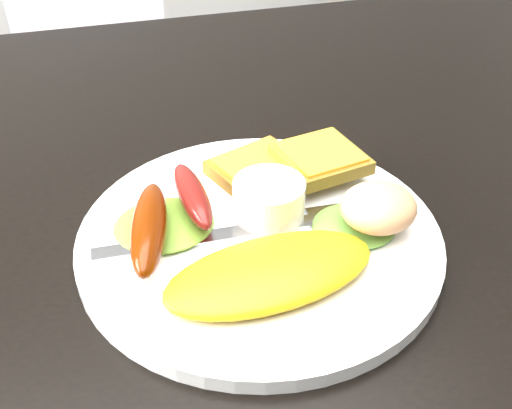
% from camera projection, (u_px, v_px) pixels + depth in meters
% --- Properties ---
extents(dining_table, '(1.20, 0.80, 0.04)m').
position_uv_depth(dining_table, '(290.00, 158.00, 0.63)').
color(dining_table, black).
rests_on(dining_table, ground).
extents(dining_chair, '(0.45, 0.45, 0.05)m').
position_uv_depth(dining_chair, '(96.00, 61.00, 1.52)').
color(dining_chair, tan).
rests_on(dining_chair, ground).
extents(plate, '(0.29, 0.29, 0.01)m').
position_uv_depth(plate, '(259.00, 237.00, 0.49)').
color(plate, white).
rests_on(plate, dining_table).
extents(lettuce_left, '(0.08, 0.07, 0.01)m').
position_uv_depth(lettuce_left, '(164.00, 224.00, 0.48)').
color(lettuce_left, '#4E8218').
rests_on(lettuce_left, plate).
extents(lettuce_right, '(0.08, 0.07, 0.01)m').
position_uv_depth(lettuce_right, '(354.00, 226.00, 0.48)').
color(lettuce_right, olive).
rests_on(lettuce_right, plate).
extents(omelette, '(0.17, 0.09, 0.02)m').
position_uv_depth(omelette, '(270.00, 273.00, 0.43)').
color(omelette, '#FAB010').
rests_on(omelette, plate).
extents(sausage_a, '(0.05, 0.11, 0.03)m').
position_uv_depth(sausage_a, '(149.00, 227.00, 0.45)').
color(sausage_a, '#601D02').
rests_on(sausage_a, lettuce_left).
extents(sausage_b, '(0.03, 0.09, 0.02)m').
position_uv_depth(sausage_b, '(192.00, 195.00, 0.49)').
color(sausage_b, maroon).
rests_on(sausage_b, lettuce_left).
extents(ramekin, '(0.07, 0.07, 0.03)m').
position_uv_depth(ramekin, '(269.00, 201.00, 0.49)').
color(ramekin, white).
rests_on(ramekin, plate).
extents(toast_a, '(0.10, 0.10, 0.01)m').
position_uv_depth(toast_a, '(263.00, 172.00, 0.54)').
color(toast_a, brown).
rests_on(toast_a, plate).
extents(toast_b, '(0.08, 0.08, 0.01)m').
position_uv_depth(toast_b, '(320.00, 159.00, 0.53)').
color(toast_b, olive).
rests_on(toast_b, toast_a).
extents(potato_salad, '(0.07, 0.07, 0.03)m').
position_uv_depth(potato_salad, '(378.00, 207.00, 0.47)').
color(potato_salad, beige).
rests_on(potato_salad, lettuce_right).
extents(fork, '(0.18, 0.02, 0.00)m').
position_uv_depth(fork, '(205.00, 238.00, 0.47)').
color(fork, '#ADAFB7').
rests_on(fork, plate).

